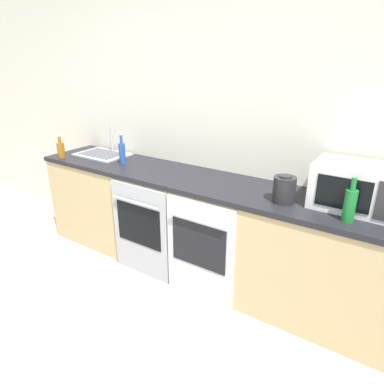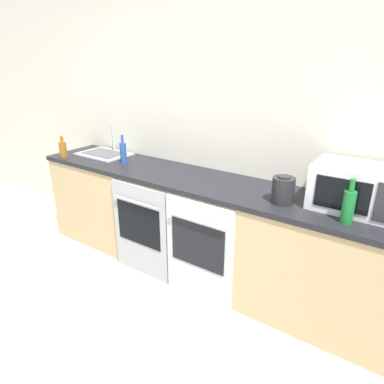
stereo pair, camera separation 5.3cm
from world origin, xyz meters
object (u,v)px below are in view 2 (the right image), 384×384
(oven_right, at_px, (198,251))
(kettle, at_px, (283,190))
(oven_left, at_px, (140,230))
(microwave, at_px, (356,188))
(bottle_green, at_px, (348,206))
(bottle_amber, at_px, (63,149))
(bottle_blue, at_px, (123,152))
(sink, at_px, (104,153))

(oven_right, relative_size, kettle, 4.34)
(oven_left, height_order, kettle, kettle)
(oven_right, bearing_deg, microwave, 21.29)
(bottle_green, distance_m, bottle_amber, 2.66)
(kettle, bearing_deg, oven_left, -169.18)
(microwave, height_order, kettle, microwave)
(bottle_blue, height_order, bottle_amber, bottle_blue)
(microwave, distance_m, kettle, 0.45)
(oven_right, bearing_deg, kettle, 22.11)
(oven_left, distance_m, bottle_green, 1.69)
(bottle_amber, height_order, kettle, bottle_amber)
(microwave, relative_size, sink, 1.03)
(microwave, distance_m, bottle_blue, 2.00)
(bottle_blue, relative_size, sink, 0.52)
(microwave, height_order, bottle_blue, microwave)
(oven_right, relative_size, bottle_blue, 3.09)
(oven_left, distance_m, bottle_blue, 0.76)
(bottle_blue, bearing_deg, oven_right, -14.84)
(oven_right, relative_size, sink, 1.61)
(microwave, bearing_deg, kettle, -159.78)
(oven_left, xyz_separation_m, kettle, (1.15, 0.22, 0.56))
(oven_left, relative_size, bottle_amber, 3.95)
(bottle_blue, distance_m, bottle_amber, 0.68)
(bottle_blue, bearing_deg, sink, 164.43)
(oven_left, xyz_separation_m, oven_right, (0.61, 0.00, 0.00))
(microwave, relative_size, bottle_green, 1.91)
(microwave, xyz_separation_m, sink, (-2.39, 0.01, -0.13))
(bottle_blue, xyz_separation_m, kettle, (1.58, -0.05, -0.01))
(kettle, bearing_deg, microwave, 20.22)
(bottle_green, distance_m, sink, 2.41)
(bottle_green, relative_size, kettle, 1.45)
(kettle, distance_m, sink, 1.98)
(microwave, xyz_separation_m, bottle_blue, (-2.00, -0.10, -0.04))
(bottle_amber, xyz_separation_m, kettle, (2.23, 0.14, 0.01))
(bottle_green, bearing_deg, kettle, 170.38)
(oven_right, xyz_separation_m, microwave, (0.96, 0.38, 0.62))
(bottle_blue, relative_size, kettle, 1.40)
(bottle_blue, bearing_deg, oven_left, -32.89)
(oven_right, xyz_separation_m, sink, (-1.43, 0.38, 0.48))
(oven_left, xyz_separation_m, sink, (-0.82, 0.38, 0.48))
(bottle_blue, distance_m, sink, 0.42)
(kettle, relative_size, sink, 0.37)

